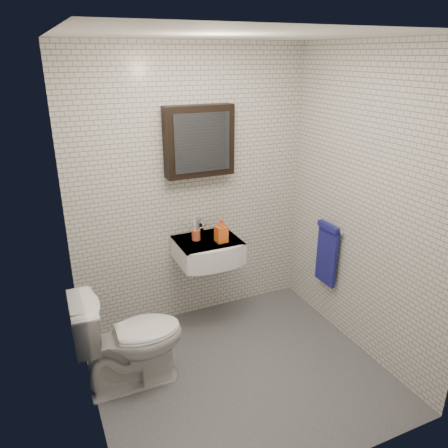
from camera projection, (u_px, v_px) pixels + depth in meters
name	position (u px, v px, depth m)	size (l,w,h in m)	color
ground	(240.00, 372.00, 3.51)	(2.20, 2.00, 0.01)	#4D4F55
room_shell	(242.00, 199.00, 2.98)	(2.22, 2.02, 2.51)	silver
washbasin	(209.00, 251.00, 3.88)	(0.55, 0.50, 0.20)	white
faucet	(201.00, 227.00, 3.99)	(0.06, 0.20, 0.15)	silver
mirror_cabinet	(199.00, 141.00, 3.70)	(0.60, 0.15, 0.60)	black
towel_rail	(327.00, 251.00, 3.94)	(0.09, 0.30, 0.58)	silver
toothbrush_cup	(196.00, 234.00, 3.86)	(0.10, 0.10, 0.21)	#BE4E2F
soap_bottle	(221.00, 230.00, 3.80)	(0.10, 0.10, 0.22)	orange
toilet	(130.00, 338.00, 3.27)	(0.45, 0.79, 0.81)	white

